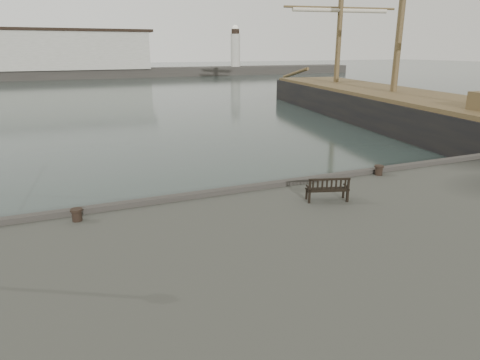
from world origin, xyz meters
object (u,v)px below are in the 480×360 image
(bollard_left, at_px, (77,215))
(bollard_right, at_px, (379,170))
(bench, at_px, (327,193))
(tall_ship_main, at_px, (391,113))

(bollard_left, distance_m, bollard_right, 11.51)
(bench, height_order, tall_ship_main, tall_ship_main)
(bench, height_order, bollard_right, bench)
(bench, bearing_deg, bollard_left, -172.75)
(bollard_left, relative_size, bollard_right, 0.95)
(bollard_right, xyz_separation_m, tall_ship_main, (16.58, 17.45, -0.98))
(bench, bearing_deg, bollard_right, 43.05)
(tall_ship_main, bearing_deg, bollard_right, -123.85)
(bollard_left, xyz_separation_m, tall_ship_main, (28.09, 17.69, -0.97))
(bollard_left, relative_size, tall_ship_main, 0.01)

